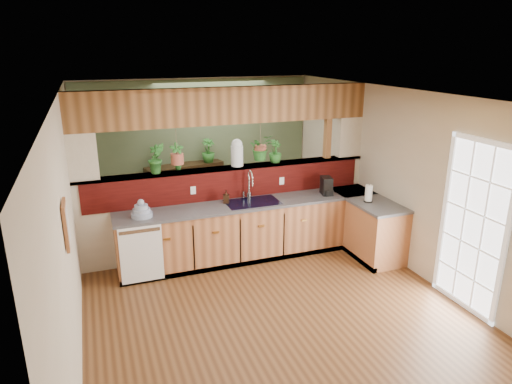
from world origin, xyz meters
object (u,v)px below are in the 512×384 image
object	(u,v)px
soap_dispenser	(226,197)
glass_jar	(237,153)
paper_towel	(369,194)
dish_stack	(142,211)
shelving_console	(186,189)
coffee_maker	(327,187)
faucet	(250,183)

from	to	relation	value
soap_dispenser	glass_jar	xyz separation A→B (m)	(0.27, 0.27, 0.61)
paper_towel	glass_jar	distance (m)	2.11
dish_stack	shelving_console	xyz separation A→B (m)	(1.08, 2.33, -0.48)
soap_dispenser	shelving_console	world-z (taller)	soap_dispenser
soap_dispenser	paper_towel	bearing A→B (deg)	-18.79
soap_dispenser	coffee_maker	size ratio (longest dim) A/B	0.68
dish_stack	coffee_maker	world-z (taller)	coffee_maker
glass_jar	shelving_console	world-z (taller)	glass_jar
faucet	coffee_maker	bearing A→B (deg)	-9.29
coffee_maker	glass_jar	distance (m)	1.53
paper_towel	shelving_console	bearing A→B (deg)	128.00
shelving_console	soap_dispenser	bearing A→B (deg)	-97.82
glass_jar	soap_dispenser	bearing A→B (deg)	-134.87
dish_stack	soap_dispenser	world-z (taller)	dish_stack
glass_jar	shelving_console	xyz separation A→B (m)	(-0.46, 1.90, -1.10)
dish_stack	soap_dispenser	bearing A→B (deg)	7.18
dish_stack	shelving_console	world-z (taller)	dish_stack
faucet	soap_dispenser	bearing A→B (deg)	-172.82
dish_stack	faucet	bearing A→B (deg)	7.18
soap_dispenser	paper_towel	world-z (taller)	paper_towel
glass_jar	shelving_console	size ratio (longest dim) A/B	0.28
faucet	dish_stack	bearing A→B (deg)	-172.82
coffee_maker	shelving_console	size ratio (longest dim) A/B	0.19
faucet	coffee_maker	size ratio (longest dim) A/B	1.66
coffee_maker	faucet	bearing A→B (deg)	-176.61
faucet	glass_jar	distance (m)	0.52
coffee_maker	paper_towel	world-z (taller)	coffee_maker
faucet	coffee_maker	world-z (taller)	faucet
dish_stack	glass_jar	xyz separation A→B (m)	(1.54, 0.43, 0.62)
faucet	dish_stack	size ratio (longest dim) A/B	1.59
soap_dispenser	coffee_maker	xyz separation A→B (m)	(1.63, -0.15, 0.03)
paper_towel	glass_jar	size ratio (longest dim) A/B	0.66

